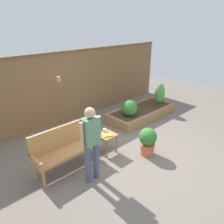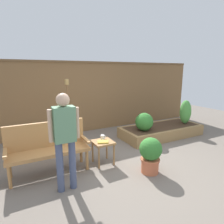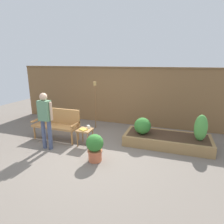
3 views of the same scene
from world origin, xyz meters
The scene contains 12 objects.
ground_plane centered at (0.00, 0.00, 0.00)m, with size 14.00×14.00×0.00m, color #70665B.
fence_back centered at (0.00, 2.60, 1.09)m, with size 8.40×0.14×2.16m.
garden_bench centered at (-1.39, 0.50, 0.54)m, with size 1.44×0.48×0.94m.
side_table centered at (-0.35, 0.31, 0.40)m, with size 0.40×0.40×0.48m.
cup_on_table centered at (-0.30, 0.45, 0.52)m, with size 0.12×0.09×0.08m.
book_on_table centered at (-0.37, 0.26, 0.49)m, with size 0.21×0.16×0.03m, color gold.
potted_boxwood centered at (0.28, -0.42, 0.38)m, with size 0.42×0.42×0.68m.
raised_planter_bed centered at (1.88, 1.07, 0.15)m, with size 2.40×1.00×0.30m.
shrub_near_bench centered at (1.18, 0.98, 0.54)m, with size 0.48×0.48×0.48m.
shrub_far_corner centered at (2.71, 0.98, 0.66)m, with size 0.33×0.33×0.71m.
tiki_torch centered at (-0.65, 1.77, 1.15)m, with size 0.10×0.10×1.67m.
person_by_bench centered at (-1.23, -0.22, 0.93)m, with size 0.47×0.20×1.56m.
Camera 3 is at (2.02, -4.23, 2.35)m, focal length 30.47 mm.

